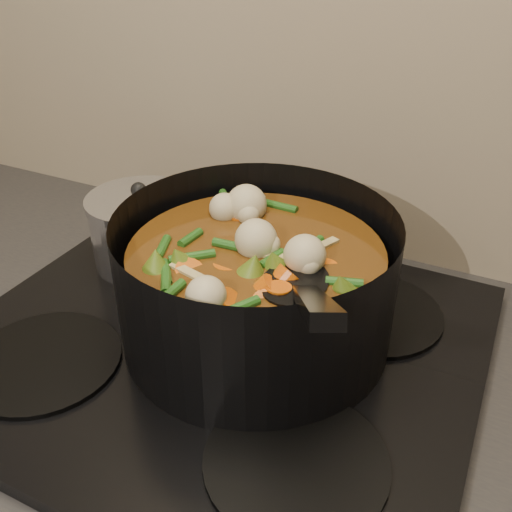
% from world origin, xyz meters
% --- Properties ---
extents(stovetop, '(0.62, 0.54, 0.03)m').
position_xyz_m(stovetop, '(0.00, 1.93, 0.92)').
color(stovetop, black).
rests_on(stovetop, counter).
extents(stockpot, '(0.39, 0.43, 0.24)m').
position_xyz_m(stockpot, '(0.04, 1.96, 1.01)').
color(stockpot, black).
rests_on(stockpot, stovetop).
extents(saucepan, '(0.16, 0.16, 0.13)m').
position_xyz_m(saucepan, '(-0.19, 2.04, 0.98)').
color(saucepan, silver).
rests_on(saucepan, stovetop).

